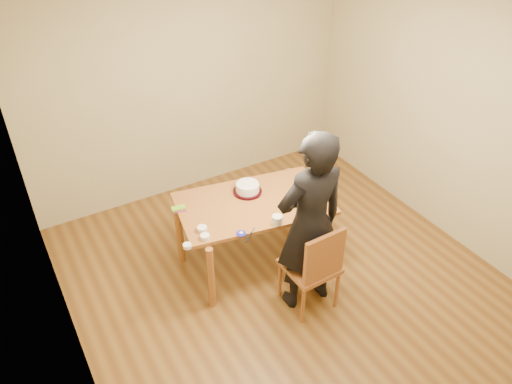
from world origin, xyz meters
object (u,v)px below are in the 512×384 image
cake (248,188)px  person (310,224)px  dining_table (253,204)px  dining_chair (310,266)px  cake_plate (248,191)px

cake → person: bearing=-82.6°
cake → person: (0.12, -0.90, 0.11)m
dining_table → person: bearing=-68.3°
dining_table → dining_chair: 0.84m
dining_chair → cake: size_ratio=1.91×
dining_chair → cake_plate: cake_plate is taller
cake_plate → cake: size_ratio=1.23×
dining_table → person: (0.15, -0.73, 0.18)m
cake → dining_table: bearing=-100.5°
dining_table → cake_plate: 0.18m
cake_plate → cake: bearing=0.0°
dining_table → cake: size_ratio=6.24×
cake → person: size_ratio=0.13×
cake_plate → cake: cake is taller
dining_chair → cake: (-0.12, 0.95, 0.36)m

